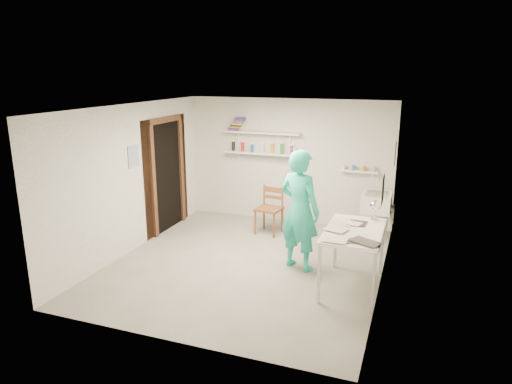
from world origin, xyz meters
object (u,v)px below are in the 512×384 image
(man, at_px, (300,210))
(work_table, at_px, (353,259))
(wall_clock, at_px, (299,187))
(desk_lamp, at_px, (375,206))
(wooden_chair, at_px, (269,209))
(belfast_sink, at_px, (377,202))

(man, distance_m, work_table, 1.06)
(wall_clock, xyz_separation_m, desk_lamp, (1.14, -0.09, -0.15))
(man, distance_m, wall_clock, 0.37)
(desk_lamp, bearing_deg, work_table, -112.42)
(wooden_chair, distance_m, work_table, 2.43)
(man, bearing_deg, wooden_chair, -34.75)
(belfast_sink, xyz_separation_m, work_table, (-0.11, -1.96, -0.28))
(man, xyz_separation_m, work_table, (0.86, -0.39, -0.49))
(belfast_sink, xyz_separation_m, man, (-0.97, -1.57, 0.21))
(belfast_sink, relative_size, work_table, 0.48)
(wall_clock, height_order, work_table, wall_clock)
(man, distance_m, desk_lamp, 1.08)
(man, bearing_deg, belfast_sink, -101.48)
(wall_clock, bearing_deg, desk_lamp, 15.69)
(wooden_chair, xyz_separation_m, desk_lamp, (1.97, -1.17, 0.59))
(work_table, bearing_deg, wall_clock, 147.58)
(wall_clock, xyz_separation_m, wooden_chair, (-0.82, 1.08, -0.75))
(wall_clock, distance_m, desk_lamp, 1.16)
(belfast_sink, bearing_deg, man, -121.70)
(man, bearing_deg, wall_clock, -49.56)
(wall_clock, bearing_deg, man, -49.56)
(man, xyz_separation_m, wall_clock, (-0.08, 0.21, 0.30))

